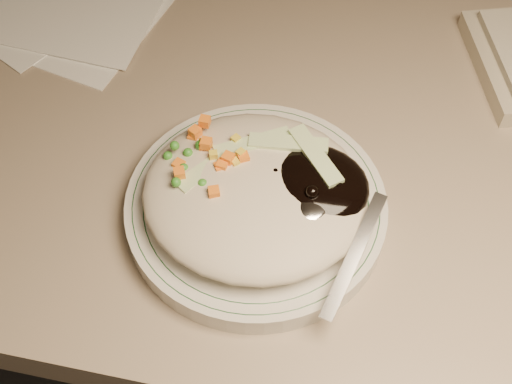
# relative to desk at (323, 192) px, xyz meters

# --- Properties ---
(desk) EXTENTS (1.40, 0.70, 0.74)m
(desk) POSITION_rel_desk_xyz_m (0.00, 0.00, 0.00)
(desk) COLOR gray
(desk) RESTS_ON ground
(plate) EXTENTS (0.23, 0.23, 0.02)m
(plate) POSITION_rel_desk_xyz_m (-0.05, -0.18, 0.21)
(plate) COLOR silver
(plate) RESTS_ON desk
(plate_rim) EXTENTS (0.22, 0.22, 0.00)m
(plate_rim) POSITION_rel_desk_xyz_m (-0.05, -0.18, 0.22)
(plate_rim) COLOR #144723
(plate_rim) RESTS_ON plate
(meal) EXTENTS (0.21, 0.19, 0.05)m
(meal) POSITION_rel_desk_xyz_m (-0.04, -0.18, 0.24)
(meal) COLOR #B5A993
(meal) RESTS_ON plate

